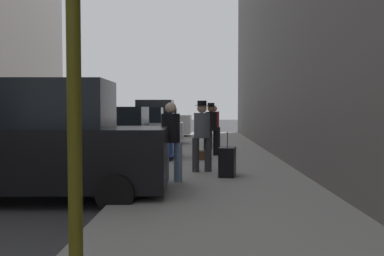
{
  "coord_description": "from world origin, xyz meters",
  "views": [
    {
      "loc": [
        5.56,
        -9.19,
        1.72
      ],
      "look_at": [
        5.27,
        3.17,
        1.17
      ],
      "focal_mm": 40.0,
      "sensor_mm": 36.0,
      "label": 1
    }
  ],
  "objects_px": {
    "parked_dark_green_sedan": "(162,121)",
    "pedestrian_with_fedora": "(211,126)",
    "pedestrian_in_red_jacket": "(214,125)",
    "rolling_suitcase": "(227,162)",
    "fire_hydrant": "(166,148)",
    "parked_black_suv": "(46,146)",
    "pedestrian_in_jeans": "(171,138)",
    "duffel_bag": "(203,155)",
    "pedestrian_with_beanie": "(202,132)",
    "parked_white_van": "(153,121)",
    "parked_silver_sedan": "(138,128)",
    "parked_blue_sedan": "(112,136)"
  },
  "relations": [
    {
      "from": "pedestrian_with_beanie",
      "to": "pedestrian_in_jeans",
      "type": "relative_size",
      "value": 1.04
    },
    {
      "from": "parked_dark_green_sedan",
      "to": "fire_hydrant",
      "type": "distance_m",
      "value": 17.61
    },
    {
      "from": "parked_dark_green_sedan",
      "to": "pedestrian_with_beanie",
      "type": "height_order",
      "value": "pedestrian_with_beanie"
    },
    {
      "from": "fire_hydrant",
      "to": "pedestrian_with_fedora",
      "type": "height_order",
      "value": "pedestrian_with_fedora"
    },
    {
      "from": "pedestrian_in_red_jacket",
      "to": "pedestrian_with_beanie",
      "type": "bearing_deg",
      "value": -94.4
    },
    {
      "from": "parked_black_suv",
      "to": "pedestrian_in_jeans",
      "type": "relative_size",
      "value": 2.72
    },
    {
      "from": "fire_hydrant",
      "to": "pedestrian_in_jeans",
      "type": "height_order",
      "value": "pedestrian_in_jeans"
    },
    {
      "from": "parked_white_van",
      "to": "pedestrian_in_jeans",
      "type": "bearing_deg",
      "value": -82.0
    },
    {
      "from": "pedestrian_with_beanie",
      "to": "fire_hydrant",
      "type": "bearing_deg",
      "value": 113.46
    },
    {
      "from": "parked_blue_sedan",
      "to": "pedestrian_with_beanie",
      "type": "xyz_separation_m",
      "value": [
        2.91,
        -3.0,
        0.29
      ]
    },
    {
      "from": "parked_black_suv",
      "to": "parked_dark_green_sedan",
      "type": "height_order",
      "value": "parked_black_suv"
    },
    {
      "from": "fire_hydrant",
      "to": "pedestrian_with_beanie",
      "type": "bearing_deg",
      "value": -66.54
    },
    {
      "from": "fire_hydrant",
      "to": "pedestrian_with_fedora",
      "type": "relative_size",
      "value": 0.4
    },
    {
      "from": "fire_hydrant",
      "to": "pedestrian_in_red_jacket",
      "type": "xyz_separation_m",
      "value": [
        1.58,
        3.62,
        0.61
      ]
    },
    {
      "from": "pedestrian_with_beanie",
      "to": "pedestrian_in_red_jacket",
      "type": "relative_size",
      "value": 1.04
    },
    {
      "from": "pedestrian_in_red_jacket",
      "to": "pedestrian_in_jeans",
      "type": "bearing_deg",
      "value": -98.5
    },
    {
      "from": "parked_white_van",
      "to": "pedestrian_in_jeans",
      "type": "height_order",
      "value": "parked_white_van"
    },
    {
      "from": "pedestrian_with_beanie",
      "to": "rolling_suitcase",
      "type": "distance_m",
      "value": 1.14
    },
    {
      "from": "parked_blue_sedan",
      "to": "rolling_suitcase",
      "type": "xyz_separation_m",
      "value": [
        3.5,
        -3.74,
        -0.36
      ]
    },
    {
      "from": "pedestrian_in_jeans",
      "to": "pedestrian_in_red_jacket",
      "type": "height_order",
      "value": "same"
    },
    {
      "from": "parked_blue_sedan",
      "to": "parked_silver_sedan",
      "type": "bearing_deg",
      "value": 90.0
    },
    {
      "from": "parked_blue_sedan",
      "to": "duffel_bag",
      "type": "relative_size",
      "value": 9.65
    },
    {
      "from": "pedestrian_in_jeans",
      "to": "pedestrian_with_beanie",
      "type": "bearing_deg",
      "value": 65.88
    },
    {
      "from": "pedestrian_in_red_jacket",
      "to": "duffel_bag",
      "type": "relative_size",
      "value": 3.89
    },
    {
      "from": "pedestrian_with_fedora",
      "to": "pedestrian_in_red_jacket",
      "type": "xyz_separation_m",
      "value": [
        0.17,
        2.42,
        -0.03
      ]
    },
    {
      "from": "parked_white_van",
      "to": "parked_dark_green_sedan",
      "type": "xyz_separation_m",
      "value": [
        0.0,
        5.64,
        -0.18
      ]
    },
    {
      "from": "parked_blue_sedan",
      "to": "duffel_bag",
      "type": "height_order",
      "value": "parked_blue_sedan"
    },
    {
      "from": "pedestrian_in_jeans",
      "to": "rolling_suitcase",
      "type": "bearing_deg",
      "value": 31.37
    },
    {
      "from": "parked_white_van",
      "to": "parked_dark_green_sedan",
      "type": "bearing_deg",
      "value": 90.0
    },
    {
      "from": "pedestrian_in_red_jacket",
      "to": "duffel_bag",
      "type": "bearing_deg",
      "value": -96.94
    },
    {
      "from": "parked_black_suv",
      "to": "parked_silver_sedan",
      "type": "bearing_deg",
      "value": 90.0
    },
    {
      "from": "pedestrian_in_red_jacket",
      "to": "rolling_suitcase",
      "type": "distance_m",
      "value": 6.94
    },
    {
      "from": "pedestrian_with_fedora",
      "to": "pedestrian_in_red_jacket",
      "type": "relative_size",
      "value": 1.04
    },
    {
      "from": "pedestrian_with_fedora",
      "to": "parked_blue_sedan",
      "type": "bearing_deg",
      "value": -166.83
    },
    {
      "from": "parked_white_van",
      "to": "fire_hydrant",
      "type": "relative_size",
      "value": 6.62
    },
    {
      "from": "pedestrian_with_beanie",
      "to": "pedestrian_in_jeans",
      "type": "distance_m",
      "value": 1.65
    },
    {
      "from": "parked_dark_green_sedan",
      "to": "pedestrian_with_fedora",
      "type": "xyz_separation_m",
      "value": [
        3.22,
        -16.31,
        0.29
      ]
    },
    {
      "from": "fire_hydrant",
      "to": "pedestrian_in_jeans",
      "type": "distance_m",
      "value": 4.12
    },
    {
      "from": "pedestrian_with_beanie",
      "to": "duffel_bag",
      "type": "xyz_separation_m",
      "value": [
        0.04,
        2.58,
        -0.85
      ]
    },
    {
      "from": "parked_blue_sedan",
      "to": "pedestrian_in_jeans",
      "type": "height_order",
      "value": "pedestrian_in_jeans"
    },
    {
      "from": "pedestrian_in_jeans",
      "to": "duffel_bag",
      "type": "xyz_separation_m",
      "value": [
        0.71,
        4.08,
        -0.81
      ]
    },
    {
      "from": "parked_black_suv",
      "to": "parked_white_van",
      "type": "bearing_deg",
      "value": 90.0
    },
    {
      "from": "parked_black_suv",
      "to": "parked_blue_sedan",
      "type": "distance_m",
      "value": 5.79
    },
    {
      "from": "fire_hydrant",
      "to": "pedestrian_in_red_jacket",
      "type": "relative_size",
      "value": 0.41
    },
    {
      "from": "rolling_suitcase",
      "to": "fire_hydrant",
      "type": "bearing_deg",
      "value": 117.36
    },
    {
      "from": "pedestrian_in_red_jacket",
      "to": "rolling_suitcase",
      "type": "xyz_separation_m",
      "value": [
        0.12,
        -6.91,
        -0.61
      ]
    },
    {
      "from": "rolling_suitcase",
      "to": "pedestrian_with_beanie",
      "type": "bearing_deg",
      "value": 128.96
    },
    {
      "from": "parked_blue_sedan",
      "to": "pedestrian_in_jeans",
      "type": "distance_m",
      "value": 5.04
    },
    {
      "from": "parked_dark_green_sedan",
      "to": "duffel_bag",
      "type": "height_order",
      "value": "parked_dark_green_sedan"
    },
    {
      "from": "parked_blue_sedan",
      "to": "parked_silver_sedan",
      "type": "distance_m",
      "value": 5.73
    }
  ]
}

